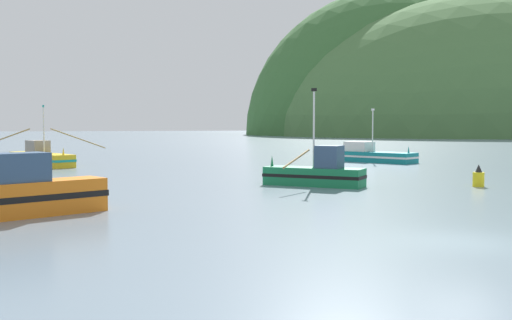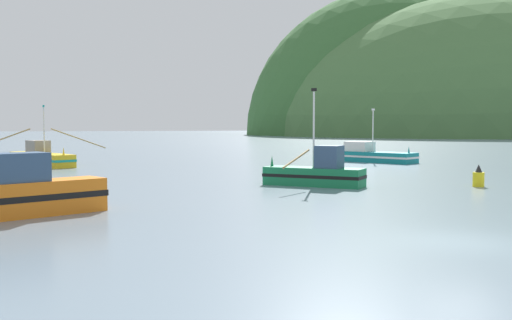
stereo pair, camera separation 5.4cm
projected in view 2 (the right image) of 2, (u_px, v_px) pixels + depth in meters
ground_plane at (466, 242)px, 20.12m from camera, size 600.00×600.00×0.00m
hill_far_right at (487, 135)px, 208.98m from camera, size 150.71×120.57×93.64m
hill_mid_right at (392, 134)px, 216.38m from camera, size 105.70×84.56×101.58m
fishing_boat_green at (316, 173)px, 38.17m from camera, size 6.58×7.24×6.16m
fishing_boat_yellow at (41, 158)px, 56.59m from camera, size 11.99×9.90×5.63m
fishing_boat_teal at (365, 155)px, 62.39m from camera, size 7.77×10.54×5.45m
channel_buoy at (479, 178)px, 37.71m from camera, size 0.70×0.70×1.40m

